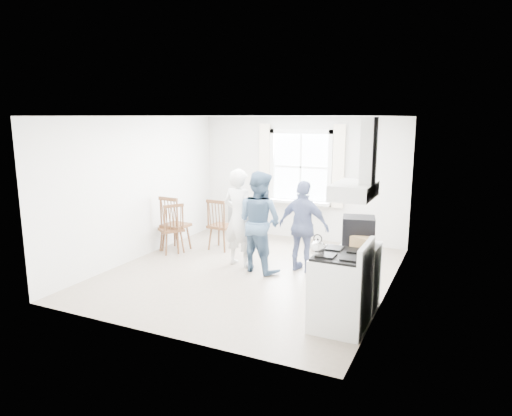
% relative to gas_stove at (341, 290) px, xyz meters
% --- Properties ---
extents(room_shell, '(4.62, 5.12, 2.64)m').
position_rel_gas_stove_xyz_m(room_shell, '(-1.91, 1.35, 0.82)').
color(room_shell, gray).
rests_on(room_shell, ground).
extents(window_assembly, '(1.88, 0.24, 1.70)m').
position_rel_gas_stove_xyz_m(window_assembly, '(-1.91, 3.80, 0.98)').
color(window_assembly, white).
rests_on(window_assembly, room_shell).
extents(range_hood, '(0.45, 0.76, 0.94)m').
position_rel_gas_stove_xyz_m(range_hood, '(0.16, -0.00, 1.42)').
color(range_hood, white).
rests_on(range_hood, room_shell).
extents(shelf_unit, '(0.40, 0.30, 0.80)m').
position_rel_gas_stove_xyz_m(shelf_unit, '(-3.31, 3.68, -0.08)').
color(shelf_unit, slate).
rests_on(shelf_unit, ground).
extents(gas_stove, '(0.68, 0.76, 1.12)m').
position_rel_gas_stove_xyz_m(gas_stove, '(0.00, 0.00, 0.00)').
color(gas_stove, white).
rests_on(gas_stove, ground).
extents(kettle, '(0.18, 0.18, 0.26)m').
position_rel_gas_stove_xyz_m(kettle, '(-0.26, -0.17, 0.55)').
color(kettle, silver).
rests_on(kettle, gas_stove).
extents(low_cabinet, '(0.50, 0.55, 0.90)m').
position_rel_gas_stove_xyz_m(low_cabinet, '(0.07, 0.70, -0.03)').
color(low_cabinet, white).
rests_on(low_cabinet, ground).
extents(stereo_stack, '(0.50, 0.46, 0.38)m').
position_rel_gas_stove_xyz_m(stereo_stack, '(0.03, 0.70, 0.60)').
color(stereo_stack, black).
rests_on(stereo_stack, low_cabinet).
extents(cardboard_box, '(0.31, 0.27, 0.17)m').
position_rel_gas_stove_xyz_m(cardboard_box, '(0.14, 0.47, 0.50)').
color(cardboard_box, '#A4814F').
rests_on(cardboard_box, low_cabinet).
extents(windsor_chair_a, '(0.47, 0.46, 1.03)m').
position_rel_gas_stove_xyz_m(windsor_chair_a, '(-3.04, 2.26, 0.14)').
color(windsor_chair_a, '#472916').
rests_on(windsor_chair_a, ground).
extents(windsor_chair_b, '(0.50, 0.49, 1.10)m').
position_rel_gas_stove_xyz_m(windsor_chair_b, '(-3.82, 1.82, 0.19)').
color(windsor_chair_b, '#472916').
rests_on(windsor_chair_b, ground).
extents(windsor_chair_c, '(0.57, 0.57, 0.99)m').
position_rel_gas_stove_xyz_m(windsor_chair_c, '(-3.72, 1.72, 0.12)').
color(windsor_chair_c, '#472916').
rests_on(windsor_chair_c, ground).
extents(person_left, '(0.72, 0.72, 1.73)m').
position_rel_gas_stove_xyz_m(person_left, '(-2.24, 1.61, 0.38)').
color(person_left, silver).
rests_on(person_left, ground).
extents(person_mid, '(1.04, 1.04, 1.71)m').
position_rel_gas_stove_xyz_m(person_mid, '(-1.81, 1.52, 0.37)').
color(person_mid, '#3F5875').
rests_on(person_mid, ground).
extents(person_right, '(1.02, 1.02, 1.56)m').
position_rel_gas_stove_xyz_m(person_right, '(-1.13, 1.82, 0.29)').
color(person_right, navy).
rests_on(person_right, ground).
extents(potted_plant, '(0.24, 0.24, 0.37)m').
position_rel_gas_stove_xyz_m(potted_plant, '(-1.80, 3.71, 0.55)').
color(potted_plant, '#2E6734').
rests_on(potted_plant, window_assembly).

